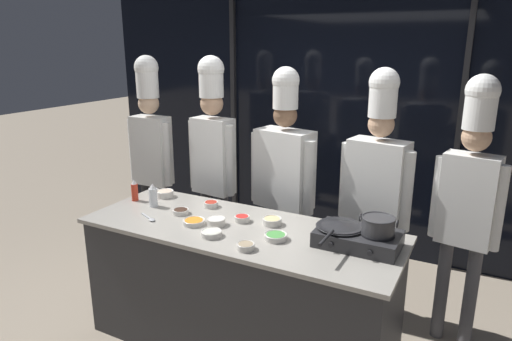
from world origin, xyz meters
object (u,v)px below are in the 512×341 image
at_px(prep_bowl_carrots, 194,222).
at_px(chef_pastry, 377,180).
at_px(prep_bowl_mushrooms, 246,246).
at_px(prep_bowl_chicken, 165,193).
at_px(prep_bowl_bell_pepper, 242,218).
at_px(prep_bowl_bean_sprouts, 211,233).
at_px(squeeze_bottle_clear, 153,196).
at_px(prep_bowl_soy_glaze, 181,211).
at_px(prep_bowl_chili_flakes, 211,204).
at_px(stock_pot, 378,225).
at_px(portable_stove, 358,238).
at_px(frying_pan, 340,224).
at_px(prep_bowl_ginger, 272,221).
at_px(serving_spoon_slotted, 150,219).
at_px(chef_sous, 213,148).
at_px(chef_head, 151,142).
at_px(chef_apprentice, 469,190).
at_px(prep_bowl_scallions, 276,236).
at_px(prep_bowl_rice, 216,221).
at_px(chef_line, 284,170).
at_px(squeeze_bottle_chili, 135,190).

height_order(prep_bowl_carrots, chef_pastry, chef_pastry).
bearing_deg(prep_bowl_mushrooms, prep_bowl_carrots, 160.42).
bearing_deg(prep_bowl_chicken, prep_bowl_bell_pepper, -11.60).
bearing_deg(prep_bowl_bean_sprouts, squeeze_bottle_clear, 159.53).
relative_size(prep_bowl_mushrooms, chef_pastry, 0.06).
relative_size(prep_bowl_chicken, prep_bowl_soy_glaze, 1.14).
bearing_deg(prep_bowl_chili_flakes, stock_pot, -6.85).
bearing_deg(portable_stove, frying_pan, -177.31).
bearing_deg(prep_bowl_bean_sprouts, prep_bowl_ginger, 53.85).
bearing_deg(prep_bowl_ginger, frying_pan, -7.46).
distance_m(prep_bowl_bell_pepper, serving_spoon_slotted, 0.67).
xyz_separation_m(prep_bowl_bell_pepper, chef_sous, (-0.69, 0.68, 0.31)).
height_order(frying_pan, chef_head, chef_head).
distance_m(prep_bowl_chili_flakes, chef_apprentice, 1.88).
height_order(prep_bowl_mushrooms, chef_apprentice, chef_apprentice).
xyz_separation_m(portable_stove, serving_spoon_slotted, (-1.46, -0.27, -0.05)).
bearing_deg(prep_bowl_chili_flakes, frying_pan, -8.64).
relative_size(prep_bowl_bell_pepper, prep_bowl_scallions, 0.73).
distance_m(frying_pan, prep_bowl_scallions, 0.42).
height_order(prep_bowl_carrots, prep_bowl_mushrooms, prep_bowl_mushrooms).
relative_size(prep_bowl_rice, prep_bowl_bell_pepper, 1.17).
height_order(chef_sous, chef_pastry, chef_sous).
height_order(prep_bowl_chili_flakes, prep_bowl_carrots, prep_bowl_chili_flakes).
bearing_deg(stock_pot, prep_bowl_rice, -173.17).
bearing_deg(stock_pot, prep_bowl_mushrooms, -152.29).
bearing_deg(chef_line, prep_bowl_rice, 92.30).
relative_size(squeeze_bottle_chili, chef_pastry, 0.09).
xyz_separation_m(chef_pastry, chef_apprentice, (0.65, -0.06, 0.04)).
height_order(stock_pot, prep_bowl_bell_pepper, stock_pot).
relative_size(prep_bowl_mushrooms, prep_bowl_scallions, 0.75).
height_order(prep_bowl_ginger, prep_bowl_rice, prep_bowl_rice).
xyz_separation_m(squeeze_bottle_chili, prep_bowl_scallions, (1.35, -0.16, -0.06)).
height_order(prep_bowl_chili_flakes, chef_line, chef_line).
height_order(portable_stove, prep_bowl_ginger, portable_stove).
bearing_deg(chef_pastry, prep_bowl_rice, 53.18).
bearing_deg(prep_bowl_mushrooms, prep_bowl_rice, 146.54).
relative_size(prep_bowl_chicken, prep_bowl_scallions, 0.94).
xyz_separation_m(stock_pot, prep_bowl_carrots, (-1.25, -0.19, -0.15)).
distance_m(prep_bowl_ginger, prep_bowl_soy_glaze, 0.71).
bearing_deg(chef_pastry, stock_pot, 113.93).
bearing_deg(chef_apprentice, portable_stove, 58.80).
relative_size(stock_pot, serving_spoon_slotted, 1.20).
relative_size(prep_bowl_carrots, prep_bowl_bell_pepper, 1.43).
xyz_separation_m(chef_sous, chef_apprentice, (2.11, -0.02, -0.07)).
relative_size(squeeze_bottle_chili, prep_bowl_scallions, 1.17).
distance_m(portable_stove, prep_bowl_chili_flakes, 1.22).
distance_m(squeeze_bottle_chili, prep_bowl_soy_glaze, 0.52).
bearing_deg(chef_apprentice, prep_bowl_ginger, 36.24).
xyz_separation_m(frying_pan, prep_bowl_bean_sprouts, (-0.78, -0.30, -0.10)).
xyz_separation_m(prep_bowl_ginger, chef_apprentice, (1.21, 0.61, 0.24)).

